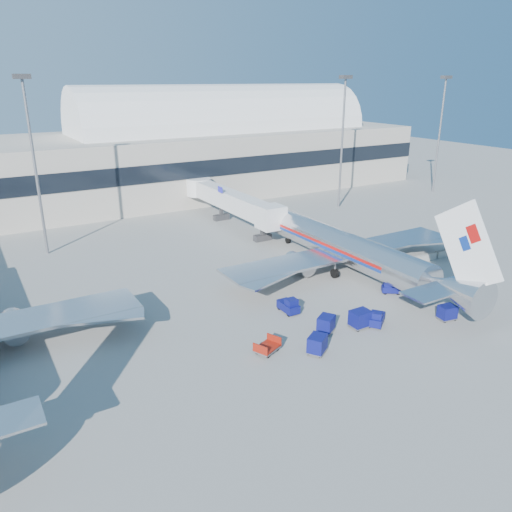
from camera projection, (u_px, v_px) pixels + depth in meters
ground at (301, 302)px, 52.12m from camera, size 260.00×260.00×0.00m
terminal at (55, 166)px, 88.28m from camera, size 170.00×28.15×21.00m
airliner_main at (347, 248)px, 59.61m from camera, size 32.00×37.26×12.07m
jetbridge_near at (227, 199)px, 79.38m from camera, size 4.40×27.50×6.25m
mast_west at (31, 141)px, 61.75m from camera, size 2.00×1.20×22.60m
mast_east at (343, 123)px, 85.89m from camera, size 2.00×1.20×22.60m
mast_far_east at (441, 118)px, 97.97m from camera, size 2.00×1.20×22.60m
barrier_near at (409, 262)px, 62.28m from camera, size 3.00×0.55×0.90m
barrier_mid at (427, 257)px, 63.87m from camera, size 3.00×0.55×0.90m
barrier_far at (444, 253)px, 65.46m from camera, size 3.00×0.55×0.90m
tug_lead at (377, 318)px, 47.07m from camera, size 2.61×2.36×1.55m
tug_right at (390, 288)px, 54.16m from camera, size 2.21×1.98×1.31m
tug_left at (289, 306)px, 49.62m from camera, size 1.30×2.52×1.62m
cart_train_a at (360, 319)px, 46.59m from camera, size 1.92×1.47×1.69m
cart_train_b at (326, 324)px, 45.79m from camera, size 2.20×2.07×1.55m
cart_train_c at (317, 344)px, 42.25m from camera, size 2.25×2.13×1.58m
cart_solo_near at (447, 312)px, 48.12m from camera, size 1.85×1.53×1.46m
cart_solo_far at (465, 283)px, 54.66m from camera, size 2.52×2.39×1.77m
cart_open_red at (267, 348)px, 42.45m from camera, size 2.61×2.27×0.58m
ramp_worker at (474, 292)px, 52.11m from camera, size 0.71×0.84×1.95m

